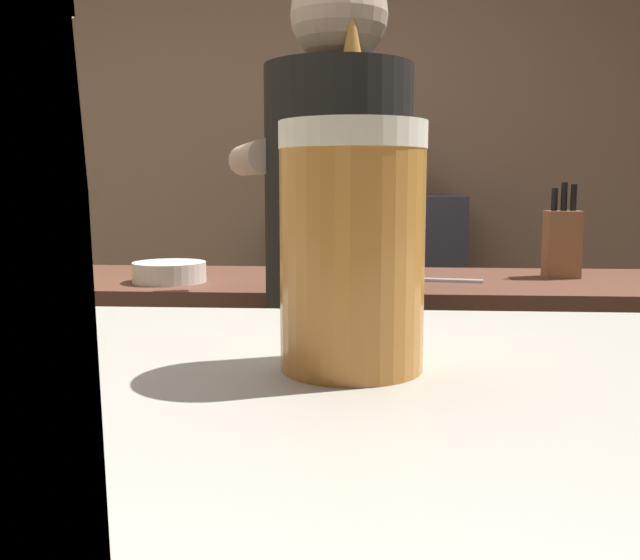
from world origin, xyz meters
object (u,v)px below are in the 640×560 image
at_px(bartender, 339,274).
at_px(mixing_bowl, 169,272).
at_px(chefs_knife, 441,280).
at_px(pint_glass_far, 352,248).
at_px(knife_block, 562,242).
at_px(bottle_hot_sauce, 320,173).
at_px(bottle_olive_oil, 342,174).
at_px(bottle_soy, 417,174).

relative_size(bartender, mixing_bowl, 7.86).
xyz_separation_m(chefs_knife, pint_glass_far, (-0.22, -1.67, 0.24)).
distance_m(knife_block, mixing_bowl, 1.17).
relative_size(bartender, chefs_knife, 6.86).
relative_size(bottle_hot_sauce, bottle_olive_oil, 1.03).
bearing_deg(bottle_soy, bottle_olive_oil, -168.16).
relative_size(knife_block, bottle_soy, 1.15).
relative_size(mixing_bowl, bottle_hot_sauce, 0.80).
xyz_separation_m(pint_glass_far, bottle_soy, (0.23, 2.95, 0.08)).
bearing_deg(knife_block, mixing_bowl, -171.06).
height_order(mixing_bowl, chefs_knife, mixing_bowl).
bearing_deg(bottle_hot_sauce, bottle_soy, 4.45).
xyz_separation_m(bottle_hot_sauce, bottle_olive_oil, (0.10, -0.04, -0.00)).
relative_size(knife_block, chefs_knife, 1.18).
bearing_deg(bottle_olive_oil, chefs_knife, -74.80).
distance_m(bartender, bottle_hot_sauce, 1.68).
height_order(mixing_bowl, pint_glass_far, pint_glass_far).
height_order(knife_block, mixing_bowl, knife_block).
distance_m(mixing_bowl, bottle_hot_sauce, 1.39).
relative_size(chefs_knife, pint_glass_far, 1.79).
relative_size(knife_block, bottle_olive_oil, 1.12).
bearing_deg(bottle_soy, knife_block, -72.88).
relative_size(knife_block, pint_glass_far, 2.11).
distance_m(chefs_knife, bottle_soy, 1.32).
bearing_deg(bottle_soy, bartender, -99.78).
bearing_deg(knife_block, bottle_olive_oil, 122.68).
distance_m(bottle_hot_sauce, bottle_olive_oil, 0.11).
relative_size(bartender, bottle_soy, 6.64).
height_order(knife_block, chefs_knife, knife_block).
distance_m(bartender, pint_glass_far, 1.27).
bearing_deg(pint_glass_far, bottle_soy, 85.46).
bearing_deg(chefs_knife, bottle_hot_sauce, 117.92).
bearing_deg(mixing_bowl, chefs_knife, 4.52).
distance_m(mixing_bowl, chefs_knife, 0.78).
bearing_deg(mixing_bowl, bottle_hot_sauce, 75.16).
distance_m(knife_block, bottle_soy, 1.24).
distance_m(bottle_hot_sauce, bottle_soy, 0.45).
height_order(pint_glass_far, bottle_soy, bottle_soy).
xyz_separation_m(mixing_bowl, bottle_soy, (0.79, 1.35, 0.30)).
bearing_deg(bottle_hot_sauce, mixing_bowl, -104.84).
height_order(pint_glass_far, bottle_hot_sauce, bottle_hot_sauce).
distance_m(mixing_bowl, bottle_olive_oil, 1.38).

